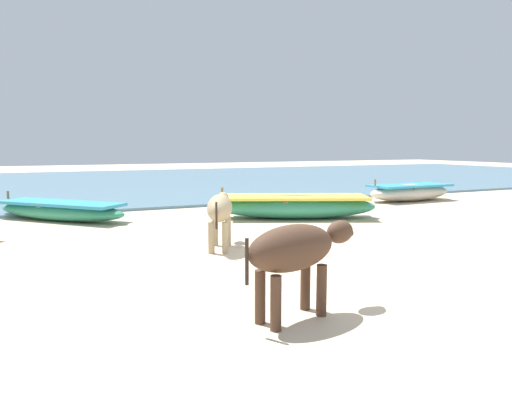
{
  "coord_description": "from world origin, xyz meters",
  "views": [
    {
      "loc": [
        -3.46,
        -5.39,
        1.8
      ],
      "look_at": [
        0.35,
        3.04,
        0.6
      ],
      "focal_mm": 32.38,
      "sensor_mm": 36.0,
      "label": 1
    }
  ],
  "objects_px": {
    "cow_adult_dark": "(296,251)",
    "fishing_boat_3": "(296,206)",
    "cow_second_adult_dun": "(220,210)",
    "fishing_boat_6": "(410,192)",
    "fishing_boat_2": "(60,210)"
  },
  "relations": [
    {
      "from": "fishing_boat_2",
      "to": "cow_adult_dark",
      "type": "xyz_separation_m",
      "value": [
        2.05,
        -7.92,
        0.47
      ]
    },
    {
      "from": "fishing_boat_6",
      "to": "cow_second_adult_dun",
      "type": "bearing_deg",
      "value": 25.77
    },
    {
      "from": "fishing_boat_2",
      "to": "fishing_boat_3",
      "type": "height_order",
      "value": "fishing_boat_3"
    },
    {
      "from": "fishing_boat_2",
      "to": "fishing_boat_3",
      "type": "bearing_deg",
      "value": -155.17
    },
    {
      "from": "fishing_boat_3",
      "to": "fishing_boat_2",
      "type": "bearing_deg",
      "value": 2.14
    },
    {
      "from": "cow_second_adult_dun",
      "to": "cow_adult_dark",
      "type": "bearing_deg",
      "value": -161.52
    },
    {
      "from": "fishing_boat_3",
      "to": "fishing_boat_6",
      "type": "height_order",
      "value": "fishing_boat_3"
    },
    {
      "from": "cow_second_adult_dun",
      "to": "fishing_boat_6",
      "type": "bearing_deg",
      "value": -37.82
    },
    {
      "from": "cow_adult_dark",
      "to": "cow_second_adult_dun",
      "type": "bearing_deg",
      "value": 68.69
    },
    {
      "from": "fishing_boat_3",
      "to": "fishing_boat_6",
      "type": "relative_size",
      "value": 1.3
    },
    {
      "from": "cow_adult_dark",
      "to": "fishing_boat_3",
      "type": "bearing_deg",
      "value": 46.19
    },
    {
      "from": "fishing_boat_3",
      "to": "cow_adult_dark",
      "type": "xyz_separation_m",
      "value": [
        -3.28,
        -5.85,
        0.41
      ]
    },
    {
      "from": "fishing_boat_3",
      "to": "fishing_boat_6",
      "type": "distance_m",
      "value": 5.41
    },
    {
      "from": "fishing_boat_3",
      "to": "fishing_boat_6",
      "type": "xyz_separation_m",
      "value": [
        5.16,
        1.63,
        -0.01
      ]
    },
    {
      "from": "fishing_boat_2",
      "to": "cow_adult_dark",
      "type": "distance_m",
      "value": 8.19
    }
  ]
}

